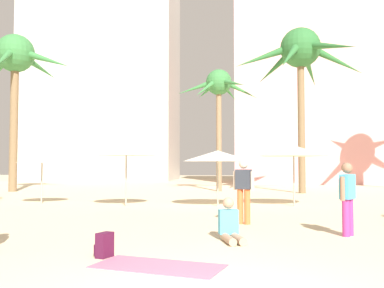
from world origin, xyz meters
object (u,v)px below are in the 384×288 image
at_px(cafe_umbrella_0, 294,151).
at_px(backpack, 104,245).
at_px(cafe_umbrella_5, 42,157).
at_px(cafe_umbrella_2, 218,156).
at_px(palm_tree_center, 219,90).
at_px(cafe_umbrella_3, 126,148).
at_px(person_far_right, 230,226).
at_px(palm_tree_right, 300,56).
at_px(beach_towel, 158,266).
at_px(person_mid_right, 244,189).
at_px(palm_tree_left, 15,63).
at_px(person_mid_left, 347,196).

xyz_separation_m(cafe_umbrella_0, backpack, (-4.47, -9.67, -1.91)).
bearing_deg(cafe_umbrella_5, cafe_umbrella_2, -3.34).
bearing_deg(palm_tree_center, cafe_umbrella_3, -108.25).
height_order(cafe_umbrella_5, person_far_right, cafe_umbrella_5).
distance_m(cafe_umbrella_2, cafe_umbrella_5, 7.22).
height_order(palm_tree_right, cafe_umbrella_5, palm_tree_right).
height_order(beach_towel, person_mid_right, person_mid_right).
distance_m(person_far_right, person_mid_right, 2.69).
relative_size(palm_tree_left, cafe_umbrella_5, 4.47).
height_order(cafe_umbrella_5, beach_towel, cafe_umbrella_5).
xyz_separation_m(beach_towel, person_mid_left, (3.67, 3.26, 0.88)).
relative_size(cafe_umbrella_0, cafe_umbrella_2, 1.00).
height_order(cafe_umbrella_2, person_far_right, cafe_umbrella_2).
distance_m(cafe_umbrella_0, backpack, 10.83).
bearing_deg(palm_tree_center, cafe_umbrella_5, -127.50).
bearing_deg(palm_tree_left, backpack, -57.75).
xyz_separation_m(cafe_umbrella_3, cafe_umbrella_5, (-3.70, 0.72, -0.33)).
bearing_deg(cafe_umbrella_2, palm_tree_right, 61.38).
height_order(cafe_umbrella_0, cafe_umbrella_5, cafe_umbrella_0).
relative_size(palm_tree_center, cafe_umbrella_3, 2.96).
distance_m(cafe_umbrella_3, backpack, 9.50).
relative_size(cafe_umbrella_3, cafe_umbrella_5, 1.18).
relative_size(palm_tree_center, cafe_umbrella_0, 2.76).
xyz_separation_m(palm_tree_right, person_mid_right, (-3.48, -12.97, -6.77)).
xyz_separation_m(palm_tree_right, cafe_umbrella_0, (-1.46, -7.71, -5.59)).
height_order(palm_tree_center, person_mid_left, palm_tree_center).
height_order(person_mid_left, person_mid_right, person_mid_right).
relative_size(cafe_umbrella_2, beach_towel, 1.34).
distance_m(palm_tree_left, palm_tree_center, 12.36).
xyz_separation_m(person_mid_left, person_mid_right, (-2.25, 1.72, 0.05)).
bearing_deg(cafe_umbrella_2, person_mid_right, -79.91).
xyz_separation_m(palm_tree_right, beach_towel, (-4.90, -17.95, -7.70)).
distance_m(palm_tree_right, cafe_umbrella_3, 12.69).
xyz_separation_m(beach_towel, backpack, (-1.03, 0.57, 0.19)).
xyz_separation_m(cafe_umbrella_0, person_mid_left, (0.24, -6.99, -1.22)).
distance_m(cafe_umbrella_3, person_mid_right, 6.54).
bearing_deg(cafe_umbrella_3, person_far_right, -60.81).
xyz_separation_m(palm_tree_left, cafe_umbrella_5, (5.25, -7.46, -5.81)).
distance_m(cafe_umbrella_2, person_mid_left, 7.46).
relative_size(person_mid_left, person_far_right, 1.67).
xyz_separation_m(palm_tree_left, backpack, (10.89, -17.26, -7.49)).
relative_size(cafe_umbrella_5, backpack, 5.01).
bearing_deg(palm_tree_center, palm_tree_left, -172.77).
xyz_separation_m(palm_tree_center, palm_tree_right, (4.67, -1.42, 1.60)).
height_order(cafe_umbrella_0, person_mid_left, cafe_umbrella_0).
bearing_deg(cafe_umbrella_3, palm_tree_center, 71.75).
height_order(cafe_umbrella_3, person_far_right, cafe_umbrella_3).
distance_m(cafe_umbrella_5, beach_towel, 12.47).
bearing_deg(person_mid_left, cafe_umbrella_0, 129.13).
distance_m(palm_tree_right, beach_towel, 20.14).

